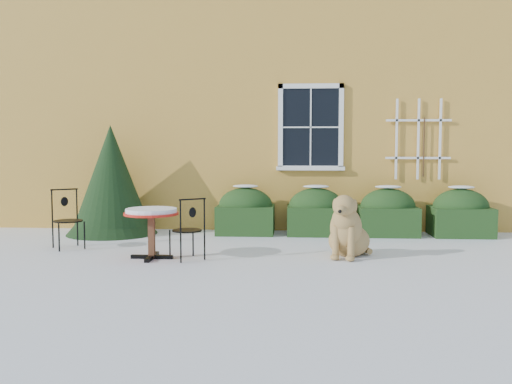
# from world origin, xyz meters

# --- Properties ---
(ground) EXTENTS (80.00, 80.00, 0.00)m
(ground) POSITION_xyz_m (0.00, 0.00, 0.00)
(ground) COLOR white
(ground) RESTS_ON ground
(house) EXTENTS (12.40, 8.40, 6.40)m
(house) POSITION_xyz_m (0.00, 7.00, 3.22)
(house) COLOR #EEAF45
(house) RESTS_ON ground
(hedge_row) EXTENTS (4.95, 0.80, 0.91)m
(hedge_row) POSITION_xyz_m (1.65, 2.55, 0.40)
(hedge_row) COLOR #173313
(hedge_row) RESTS_ON ground
(evergreen_shrub) EXTENTS (1.66, 1.66, 2.01)m
(evergreen_shrub) POSITION_xyz_m (-2.77, 2.37, 0.81)
(evergreen_shrub) COLOR black
(evergreen_shrub) RESTS_ON ground
(bistro_table) EXTENTS (0.78, 0.78, 0.73)m
(bistro_table) POSITION_xyz_m (-1.44, 0.09, 0.61)
(bistro_table) COLOR black
(bistro_table) RESTS_ON ground
(patio_chair_near) EXTENTS (0.55, 0.55, 0.89)m
(patio_chair_near) POSITION_xyz_m (-0.90, 0.05, 0.44)
(patio_chair_near) COLOR black
(patio_chair_near) RESTS_ON ground
(patio_chair_far) EXTENTS (0.58, 0.58, 0.94)m
(patio_chair_far) POSITION_xyz_m (-2.99, 0.85, 0.47)
(patio_chair_far) COLOR black
(patio_chair_far) RESTS_ON ground
(dog) EXTENTS (0.77, 1.02, 0.96)m
(dog) POSITION_xyz_m (1.37, 0.39, 0.38)
(dog) COLOR tan
(dog) RESTS_ON ground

